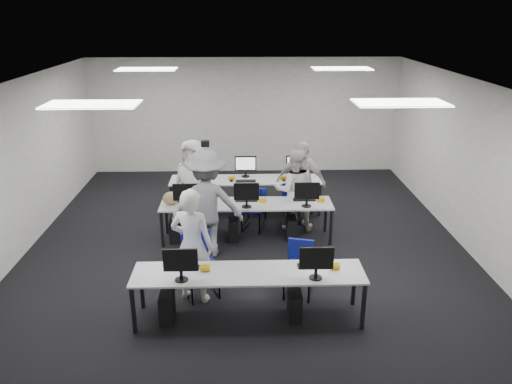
{
  "coord_description": "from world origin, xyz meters",
  "views": [
    {
      "loc": [
        -0.08,
        -8.45,
        4.13
      ],
      "look_at": [
        0.17,
        0.07,
        1.0
      ],
      "focal_mm": 35.0,
      "sensor_mm": 36.0,
      "label": 1
    }
  ],
  "objects_px": {
    "chair_3": "(254,217)",
    "chair_7": "(296,205)",
    "chair_1": "(298,278)",
    "chair_2": "(194,215)",
    "desk_mid": "(246,206)",
    "student_0": "(192,246)",
    "chair_5": "(200,206)",
    "photographer": "(207,204)",
    "student_3": "(301,183)",
    "chair_4": "(294,214)",
    "chair_6": "(254,211)",
    "student_2": "(194,183)",
    "desk_front": "(249,276)",
    "chair_0": "(201,276)",
    "student_1": "(294,190)"
  },
  "relations": [
    {
      "from": "chair_3",
      "to": "chair_7",
      "type": "relative_size",
      "value": 0.87
    },
    {
      "from": "chair_1",
      "to": "chair_2",
      "type": "xyz_separation_m",
      "value": [
        -1.81,
        2.5,
        0.03
      ]
    },
    {
      "from": "desk_mid",
      "to": "student_0",
      "type": "bearing_deg",
      "value": -111.54
    },
    {
      "from": "desk_mid",
      "to": "student_0",
      "type": "distance_m",
      "value": 2.23
    },
    {
      "from": "student_0",
      "to": "chair_7",
      "type": "bearing_deg",
      "value": -104.76
    },
    {
      "from": "chair_5",
      "to": "photographer",
      "type": "relative_size",
      "value": 0.51
    },
    {
      "from": "student_3",
      "to": "chair_4",
      "type": "bearing_deg",
      "value": -99.76
    },
    {
      "from": "chair_4",
      "to": "chair_5",
      "type": "distance_m",
      "value": 1.95
    },
    {
      "from": "chair_6",
      "to": "student_2",
      "type": "bearing_deg",
      "value": -164.95
    },
    {
      "from": "desk_front",
      "to": "chair_1",
      "type": "relative_size",
      "value": 3.78
    },
    {
      "from": "chair_5",
      "to": "chair_7",
      "type": "height_order",
      "value": "chair_5"
    },
    {
      "from": "chair_1",
      "to": "chair_6",
      "type": "bearing_deg",
      "value": 117.25
    },
    {
      "from": "chair_1",
      "to": "chair_4",
      "type": "distance_m",
      "value": 2.51
    },
    {
      "from": "chair_7",
      "to": "photographer",
      "type": "xyz_separation_m",
      "value": [
        -1.73,
        -1.56,
        0.67
      ]
    },
    {
      "from": "chair_5",
      "to": "student_0",
      "type": "height_order",
      "value": "student_0"
    },
    {
      "from": "desk_mid",
      "to": "chair_1",
      "type": "relative_size",
      "value": 3.78
    },
    {
      "from": "chair_3",
      "to": "chair_7",
      "type": "bearing_deg",
      "value": 49.03
    },
    {
      "from": "chair_0",
      "to": "chair_5",
      "type": "height_order",
      "value": "chair_5"
    },
    {
      "from": "chair_7",
      "to": "student_1",
      "type": "relative_size",
      "value": 0.57
    },
    {
      "from": "desk_mid",
      "to": "student_1",
      "type": "height_order",
      "value": "student_1"
    },
    {
      "from": "student_0",
      "to": "student_1",
      "type": "height_order",
      "value": "student_0"
    },
    {
      "from": "chair_1",
      "to": "student_0",
      "type": "bearing_deg",
      "value": -162.65
    },
    {
      "from": "chair_1",
      "to": "student_2",
      "type": "height_order",
      "value": "student_2"
    },
    {
      "from": "chair_6",
      "to": "student_3",
      "type": "distance_m",
      "value": 1.12
    },
    {
      "from": "chair_0",
      "to": "chair_4",
      "type": "height_order",
      "value": "chair_0"
    },
    {
      "from": "chair_2",
      "to": "chair_5",
      "type": "distance_m",
      "value": 0.45
    },
    {
      "from": "chair_2",
      "to": "student_2",
      "type": "bearing_deg",
      "value": 86.76
    },
    {
      "from": "chair_1",
      "to": "photographer",
      "type": "bearing_deg",
      "value": 150.97
    },
    {
      "from": "desk_mid",
      "to": "chair_3",
      "type": "distance_m",
      "value": 0.64
    },
    {
      "from": "chair_5",
      "to": "chair_6",
      "type": "xyz_separation_m",
      "value": [
        1.1,
        -0.23,
        -0.05
      ]
    },
    {
      "from": "chair_4",
      "to": "chair_6",
      "type": "xyz_separation_m",
      "value": [
        -0.8,
        0.21,
        -0.01
      ]
    },
    {
      "from": "chair_2",
      "to": "student_2",
      "type": "xyz_separation_m",
      "value": [
        -0.01,
        0.25,
        0.59
      ]
    },
    {
      "from": "student_0",
      "to": "photographer",
      "type": "distance_m",
      "value": 1.47
    },
    {
      "from": "chair_0",
      "to": "photographer",
      "type": "relative_size",
      "value": 0.5
    },
    {
      "from": "chair_0",
      "to": "chair_6",
      "type": "bearing_deg",
      "value": 49.65
    },
    {
      "from": "chair_3",
      "to": "chair_6",
      "type": "bearing_deg",
      "value": 108.96
    },
    {
      "from": "chair_1",
      "to": "chair_7",
      "type": "bearing_deg",
      "value": 99.22
    },
    {
      "from": "chair_0",
      "to": "desk_mid",
      "type": "bearing_deg",
      "value": 47.37
    },
    {
      "from": "chair_0",
      "to": "student_3",
      "type": "relative_size",
      "value": 0.56
    },
    {
      "from": "chair_2",
      "to": "chair_7",
      "type": "xyz_separation_m",
      "value": [
        2.08,
        0.44,
        0.0
      ]
    },
    {
      "from": "student_0",
      "to": "student_3",
      "type": "relative_size",
      "value": 1.03
    },
    {
      "from": "chair_2",
      "to": "chair_6",
      "type": "height_order",
      "value": "chair_2"
    },
    {
      "from": "desk_front",
      "to": "chair_7",
      "type": "height_order",
      "value": "chair_7"
    },
    {
      "from": "desk_front",
      "to": "student_2",
      "type": "bearing_deg",
      "value": 107.27
    },
    {
      "from": "chair_0",
      "to": "student_3",
      "type": "xyz_separation_m",
      "value": [
        1.83,
        2.7,
        0.55
      ]
    },
    {
      "from": "desk_front",
      "to": "chair_6",
      "type": "distance_m",
      "value": 3.35
    },
    {
      "from": "chair_0",
      "to": "chair_6",
      "type": "relative_size",
      "value": 1.15
    },
    {
      "from": "desk_front",
      "to": "chair_6",
      "type": "relative_size",
      "value": 3.8
    },
    {
      "from": "chair_6",
      "to": "student_3",
      "type": "relative_size",
      "value": 0.49
    },
    {
      "from": "student_0",
      "to": "student_1",
      "type": "bearing_deg",
      "value": -107.94
    }
  ]
}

